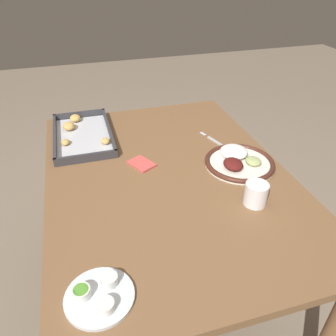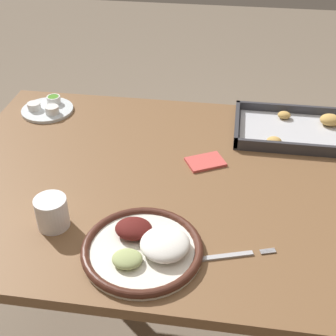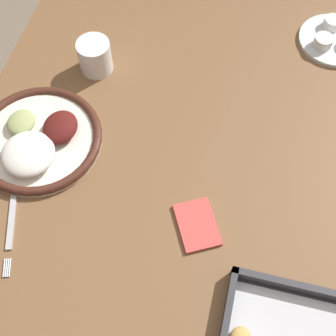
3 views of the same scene
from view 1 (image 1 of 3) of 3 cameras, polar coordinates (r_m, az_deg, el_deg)
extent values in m
plane|color=#7A6B59|center=(1.74, -0.06, -20.21)|extent=(8.00, 8.00, 0.00)
cube|color=brown|center=(1.25, -0.08, -1.55)|extent=(1.23, 0.89, 0.03)
cylinder|color=brown|center=(2.00, 6.33, 1.24)|extent=(0.06, 0.06, 0.67)
cylinder|color=brown|center=(1.89, -16.70, -2.47)|extent=(0.06, 0.06, 0.67)
cylinder|color=white|center=(1.32, 12.32, 0.76)|extent=(0.27, 0.27, 0.01)
torus|color=#472319|center=(1.32, 12.35, 0.98)|extent=(0.27, 0.27, 0.02)
ellipsoid|color=white|center=(1.34, 11.38, 2.80)|extent=(0.11, 0.11, 0.04)
ellipsoid|color=#511614|center=(1.27, 11.28, 0.68)|extent=(0.09, 0.07, 0.03)
ellipsoid|color=#9EAD6B|center=(1.31, 14.63, 1.17)|extent=(0.07, 0.06, 0.02)
cube|color=#B2B2B7|center=(1.45, 8.86, 4.23)|extent=(0.14, 0.06, 0.00)
cylinder|color=#B2B2B7|center=(1.52, 6.32, 5.99)|extent=(0.03, 0.01, 0.00)
cylinder|color=#B2B2B7|center=(1.52, 6.21, 5.95)|extent=(0.03, 0.01, 0.00)
cylinder|color=#B2B2B7|center=(1.52, 6.10, 5.92)|extent=(0.03, 0.01, 0.00)
cylinder|color=#B2B2B7|center=(1.51, 6.00, 5.88)|extent=(0.03, 0.01, 0.00)
cylinder|color=silver|center=(0.87, -11.82, -21.11)|extent=(0.17, 0.17, 0.01)
cylinder|color=silver|center=(0.87, -14.83, -20.25)|extent=(0.05, 0.05, 0.03)
cylinder|color=#51992D|center=(0.86, -14.94, -19.85)|extent=(0.04, 0.04, 0.01)
cylinder|color=silver|center=(0.84, -10.84, -22.51)|extent=(0.04, 0.04, 0.02)
cylinder|color=#B22819|center=(0.83, -10.91, -22.17)|extent=(0.04, 0.04, 0.01)
cylinder|color=silver|center=(0.88, -10.22, -18.58)|extent=(0.04, 0.04, 0.03)
cylinder|color=#C67F23|center=(0.87, -10.28, -18.18)|extent=(0.04, 0.04, 0.01)
cube|color=#333338|center=(1.53, -14.57, 5.25)|extent=(0.43, 0.25, 0.01)
cube|color=silver|center=(1.53, -14.59, 5.38)|extent=(0.40, 0.23, 0.00)
cube|color=#333338|center=(1.53, -10.20, 6.52)|extent=(0.43, 0.01, 0.03)
cube|color=#333338|center=(1.53, -19.11, 5.11)|extent=(0.43, 0.01, 0.03)
cube|color=#333338|center=(1.34, -14.04, 1.81)|extent=(0.01, 0.25, 0.03)
cube|color=#333338|center=(1.71, -15.15, 8.98)|extent=(0.01, 0.25, 0.03)
ellipsoid|color=tan|center=(1.47, -17.45, 4.30)|extent=(0.04, 0.04, 0.02)
ellipsoid|color=tan|center=(1.44, -10.83, 4.65)|extent=(0.04, 0.04, 0.02)
ellipsoid|color=tan|center=(1.67, -15.85, 8.35)|extent=(0.06, 0.05, 0.03)
ellipsoid|color=tan|center=(1.60, -16.88, 7.00)|extent=(0.06, 0.05, 0.03)
cylinder|color=white|center=(1.12, 15.06, -4.38)|extent=(0.08, 0.08, 0.08)
cube|color=#CC4C47|center=(1.30, -4.64, 0.75)|extent=(0.13, 0.11, 0.01)
camera|label=2|loc=(1.71, 38.57, 29.58)|focal=50.00mm
camera|label=3|loc=(1.43, -11.84, 39.12)|focal=50.00mm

